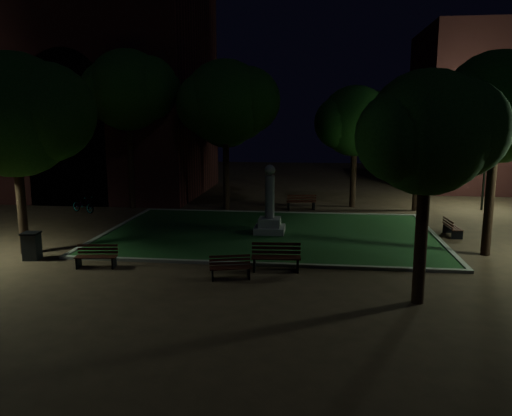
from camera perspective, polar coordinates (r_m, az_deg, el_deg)
The scene contains 22 objects.
ground at distance 21.60m, azimuth 1.07°, elevation -4.21°, with size 80.00×80.00×0.00m, color #3E2C1E.
lawn at distance 23.52m, azimuth 1.56°, elevation -2.91°, with size 15.00×10.00×0.08m, color #1B411B.
lawn_kerb at distance 23.52m, azimuth 1.56°, elevation -2.86°, with size 15.40×10.40×0.12m.
monument at distance 23.33m, azimuth 1.57°, elevation -0.71°, with size 1.40×1.40×3.20m.
building_main at distance 39.03m, azimuth -21.05°, elevation 12.53°, with size 20.00×12.00×15.00m.
tree_west at distance 21.59m, azimuth -25.72°, elevation 9.55°, with size 5.91×4.83×7.93m.
tree_north_wl at distance 29.39m, azimuth -3.31°, elevation 11.98°, with size 5.97×4.87×8.72m.
tree_north_er at distance 30.80m, azimuth 11.44°, elevation 9.71°, with size 5.18×4.23×7.32m.
tree_ne at distance 30.45m, azimuth 18.42°, elevation 9.55°, with size 5.41×4.42×7.50m.
tree_east at distance 21.39m, azimuth 26.13°, elevation 10.28°, with size 5.23×4.27×7.93m.
tree_se at distance 14.88m, azimuth 19.32°, elevation 8.07°, with size 4.33×3.54×6.77m.
tree_nw at distance 30.82m, azimuth -14.27°, elevation 12.91°, with size 5.80×4.73×9.35m.
tree_far_north at distance 33.77m, azimuth -3.31°, elevation 10.30°, with size 4.98×4.06×7.46m.
lamppost_nw at distance 34.65m, azimuth -15.15°, elevation 5.89°, with size 1.18×0.28×4.19m.
lamppost_ne at distance 32.11m, azimuth 24.79°, elevation 5.47°, with size 1.18×0.28×4.65m.
bench_near_left at distance 17.99m, azimuth 2.31°, elevation -5.71°, with size 1.80×0.73×0.97m.
bench_near_right at distance 17.13m, azimuth -2.95°, elevation -6.86°, with size 1.49×0.84×0.78m.
bench_west_near at distance 19.25m, azimuth -17.76°, elevation -5.35°, with size 1.54×0.70×0.82m.
bench_right_side at distance 24.80m, azimuth 21.45°, elevation -2.14°, with size 0.60×1.49×0.80m.
bench_far_side at distance 29.71m, azimuth 5.18°, elevation 0.64°, with size 1.80×0.90×0.94m.
trash_bin at distance 21.13m, azimuth -24.26°, elevation -3.95°, with size 0.69×0.69×1.07m.
bicycle at distance 30.47m, azimuth -19.15°, elevation 0.38°, with size 0.61×1.76×0.93m, color black.
Camera 1 is at (2.11, -20.80, 5.42)m, focal length 35.00 mm.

